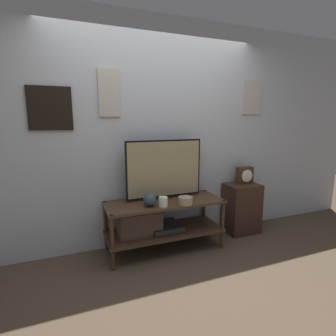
% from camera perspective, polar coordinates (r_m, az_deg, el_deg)
% --- Properties ---
extents(ground_plane, '(12.00, 12.00, 0.00)m').
position_cam_1_polar(ground_plane, '(3.04, 1.39, -19.59)').
color(ground_plane, '#4C3D2D').
extents(wall_back, '(6.40, 0.08, 2.70)m').
position_cam_1_polar(wall_back, '(3.20, -2.81, 7.47)').
color(wall_back, '#B2BCC6').
rests_on(wall_back, ground_plane).
extents(media_console, '(1.36, 0.52, 0.59)m').
position_cam_1_polar(media_console, '(3.09, -2.92, -11.34)').
color(media_console, '#422D1E').
rests_on(media_console, ground_plane).
extents(television, '(0.92, 0.05, 0.70)m').
position_cam_1_polar(television, '(3.08, -0.83, -0.18)').
color(television, black).
rests_on(television, media_console).
extents(vase_wide_bowl, '(0.16, 0.16, 0.08)m').
position_cam_1_polar(vase_wide_bowl, '(2.94, 3.82, -7.09)').
color(vase_wide_bowl, tan).
rests_on(vase_wide_bowl, media_console).
extents(vase_round_glass, '(0.14, 0.14, 0.14)m').
position_cam_1_polar(vase_round_glass, '(2.87, -4.00, -6.92)').
color(vase_round_glass, '#2D4251').
rests_on(vase_round_glass, media_console).
extents(candle_jar, '(0.10, 0.10, 0.11)m').
position_cam_1_polar(candle_jar, '(2.85, -1.06, -7.37)').
color(candle_jar, silver).
rests_on(candle_jar, media_console).
extents(decorative_bust, '(0.11, 0.11, 0.17)m').
position_cam_1_polar(decorative_bust, '(3.21, -2.49, -4.39)').
color(decorative_bust, '#2D4251').
rests_on(decorative_bust, media_console).
extents(side_table, '(0.44, 0.34, 0.67)m').
position_cam_1_polar(side_table, '(3.75, 15.67, -8.39)').
color(side_table, '#382319').
rests_on(side_table, ground_plane).
extents(mantel_clock, '(0.22, 0.11, 0.22)m').
position_cam_1_polar(mantel_clock, '(3.71, 16.34, -1.49)').
color(mantel_clock, '#422819').
rests_on(mantel_clock, side_table).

